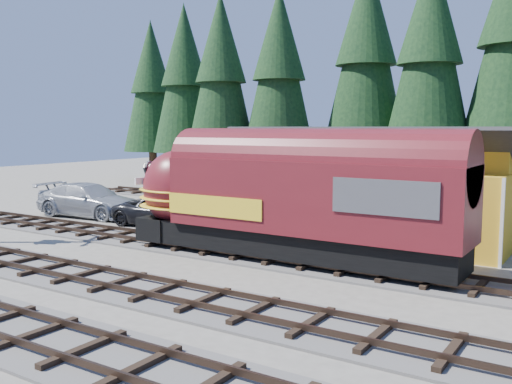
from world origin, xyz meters
The scene contains 7 objects.
ground centered at (0.00, 0.00, 0.00)m, with size 120.00×120.00×0.00m, color #6B665B.
track_spur centered at (-10.00, 18.00, 0.06)m, with size 32.00×3.20×0.33m.
depot centered at (0.00, 10.50, 2.96)m, with size 12.80×7.00×5.30m.
locomotive centered at (-1.63, 4.00, 2.32)m, with size 14.41×2.86×3.92m.
caboose centered at (-10.09, 18.00, 2.44)m, with size 9.36×2.71×4.87m.
pickup_truck_a centered at (-10.85, 7.59, 0.77)m, with size 2.55×5.53×1.54m, color black.
pickup_truck_b centered at (-16.70, 7.59, 0.98)m, with size 2.74×6.75×1.96m, color #A5A8AD.
Camera 1 is at (9.67, -15.02, 5.26)m, focal length 40.00 mm.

